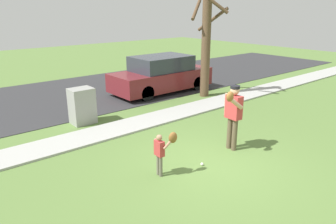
% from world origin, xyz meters
% --- Properties ---
extents(ground_plane, '(48.00, 48.00, 0.00)m').
position_xyz_m(ground_plane, '(0.00, 3.50, 0.00)').
color(ground_plane, '#567538').
extents(sidewalk_strip, '(36.00, 1.20, 0.06)m').
position_xyz_m(sidewalk_strip, '(0.00, 3.60, 0.03)').
color(sidewalk_strip, '#A3A39E').
rests_on(sidewalk_strip, ground).
extents(road_surface, '(36.00, 6.80, 0.02)m').
position_xyz_m(road_surface, '(0.00, 8.60, 0.01)').
color(road_surface, '#2D2D30').
rests_on(road_surface, ground).
extents(person_adult, '(0.73, 0.63, 1.78)m').
position_xyz_m(person_adult, '(1.00, 0.33, 1.11)').
color(person_adult, brown).
rests_on(person_adult, ground).
extents(person_child, '(0.45, 0.42, 1.05)m').
position_xyz_m(person_child, '(-1.30, 0.42, 0.68)').
color(person_child, '#6B6656').
rests_on(person_child, ground).
extents(baseball, '(0.07, 0.07, 0.07)m').
position_xyz_m(baseball, '(-0.28, 0.17, 0.04)').
color(baseball, white).
rests_on(baseball, ground).
extents(utility_cabinet, '(0.75, 0.61, 1.19)m').
position_xyz_m(utility_cabinet, '(-1.14, 4.87, 0.60)').
color(utility_cabinet, gray).
rests_on(utility_cabinet, ground).
extents(street_tree_near, '(1.85, 1.88, 4.96)m').
position_xyz_m(street_tree_near, '(4.50, 4.70, 2.64)').
color(street_tree_near, brown).
rests_on(street_tree_near, ground).
extents(parked_suv_maroon, '(4.70, 1.90, 1.63)m').
position_xyz_m(parked_suv_maroon, '(3.51, 6.48, 0.79)').
color(parked_suv_maroon, maroon).
rests_on(parked_suv_maroon, road_surface).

